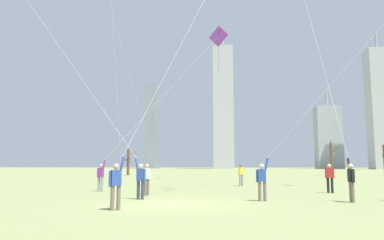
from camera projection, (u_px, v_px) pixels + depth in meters
The scene contains 16 objects.
ground_plane at pixel (175, 204), 14.57m from camera, with size 400.00×400.00×0.00m, color #848E56.
kite_flyer_midfield_left_red at pixel (336, 91), 15.19m from camera, with size 11.97×3.95×15.10m.
kite_flyer_far_back_orange at pixel (123, 151), 17.34m from camera, with size 8.81×3.10×12.36m.
kite_flyer_midfield_right_white at pixel (144, 126), 13.65m from camera, with size 6.96×5.75×17.42m.
kite_flyer_midfield_center_green at pixel (330, 101), 17.80m from camera, with size 1.44×9.49×18.55m.
kite_flyer_foreground_right_purple at pixel (125, 147), 22.02m from camera, with size 7.94×1.27×10.16m.
bystander_watching_nearby at pixel (330, 177), 20.59m from camera, with size 0.47×0.33×1.62m.
bystander_far_off_by_trees at pixel (241, 174), 27.22m from camera, with size 0.41×0.37×1.62m.
bystander_strolling_midfield at pixel (147, 178), 18.89m from camera, with size 0.31×0.48×1.62m.
distant_kite_high_overhead_yellow at pixel (112, 13), 47.11m from camera, with size 7.92×3.22×23.80m.
bare_tree_left_of_center at pixel (128, 161), 55.86m from camera, with size 2.08×2.82×4.03m.
bare_tree_right_of_center at pixel (332, 158), 54.31m from camera, with size 1.84×2.54×5.18m.
skyline_slender_spire at pixel (224, 107), 149.50m from camera, with size 8.17×8.50×55.30m.
skyline_short_annex at pixel (328, 137), 147.03m from camera, with size 9.59×8.00×31.73m.
skyline_mid_tower_right at pixel (152, 126), 158.90m from camera, with size 5.08×8.92×36.35m.
skyline_tall_tower at pixel (380, 108), 129.87m from camera, with size 8.01×7.25×49.48m.
Camera 1 is at (2.39, -14.69, 1.57)m, focal length 34.19 mm.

